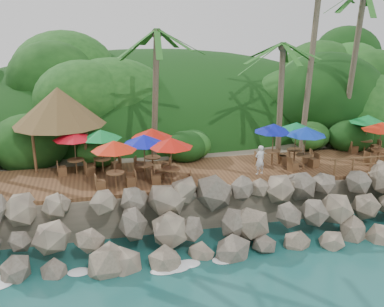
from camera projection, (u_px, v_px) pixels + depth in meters
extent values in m
plane|color=#19514F|center=(221.00, 263.00, 19.38)|extent=(140.00, 140.00, 0.00)
cube|color=gray|center=(165.00, 146.00, 34.02)|extent=(32.00, 25.20, 2.10)
ellipsoid|color=#143811|center=(152.00, 136.00, 41.33)|extent=(44.80, 28.00, 15.40)
cube|color=brown|center=(192.00, 174.00, 24.35)|extent=(26.00, 5.00, 0.20)
ellipsoid|color=white|center=(10.00, 284.00, 17.77)|extent=(1.20, 0.80, 0.06)
ellipsoid|color=white|center=(85.00, 275.00, 18.40)|extent=(1.20, 0.80, 0.06)
ellipsoid|color=white|center=(154.00, 267.00, 19.02)|extent=(1.20, 0.80, 0.06)
ellipsoid|color=white|center=(219.00, 259.00, 19.65)|extent=(1.20, 0.80, 0.06)
ellipsoid|color=white|center=(280.00, 252.00, 20.28)|extent=(1.20, 0.80, 0.06)
ellipsoid|color=white|center=(337.00, 245.00, 20.91)|extent=(1.20, 0.80, 0.06)
cylinder|color=brown|center=(155.00, 96.00, 26.15)|extent=(0.75, 1.10, 7.73)
ellipsoid|color=#23601E|center=(154.00, 30.00, 25.03)|extent=(6.00, 6.00, 2.40)
cylinder|color=brown|center=(280.00, 100.00, 27.22)|extent=(0.60, 0.57, 6.89)
ellipsoid|color=#23601E|center=(284.00, 44.00, 26.23)|extent=(6.00, 6.00, 2.40)
cylinder|color=brown|center=(311.00, 66.00, 26.94)|extent=(1.44, 1.47, 10.95)
cylinder|color=brown|center=(353.00, 71.00, 28.05)|extent=(0.77, 1.71, 10.20)
cylinder|color=brown|center=(34.00, 153.00, 23.83)|extent=(0.16, 0.16, 2.40)
cylinder|color=brown|center=(86.00, 149.00, 24.42)|extent=(0.16, 0.16, 2.40)
cylinder|color=brown|center=(40.00, 140.00, 26.45)|extent=(0.16, 0.16, 2.40)
cylinder|color=brown|center=(87.00, 137.00, 27.04)|extent=(0.16, 0.16, 2.40)
cone|color=brown|center=(59.00, 106.00, 24.77)|extent=(5.35, 5.35, 2.20)
cylinder|color=brown|center=(365.00, 147.00, 27.87)|extent=(0.09, 0.09, 0.82)
cylinder|color=brown|center=(365.00, 140.00, 27.75)|extent=(0.93, 0.93, 0.06)
cylinder|color=brown|center=(366.00, 135.00, 27.64)|extent=(0.06, 0.06, 2.42)
cone|color=#0C742E|center=(368.00, 119.00, 27.34)|extent=(2.31, 2.31, 0.50)
cube|color=brown|center=(353.00, 149.00, 27.82)|extent=(0.50, 0.50, 0.51)
cube|color=brown|center=(375.00, 148.00, 28.02)|extent=(0.50, 0.50, 0.51)
cylinder|color=brown|center=(145.00, 172.00, 23.02)|extent=(0.09, 0.09, 0.82)
cylinder|color=brown|center=(145.00, 165.00, 22.90)|extent=(0.93, 0.93, 0.06)
cylinder|color=brown|center=(145.00, 158.00, 22.79)|extent=(0.06, 0.06, 2.42)
cone|color=#0D14B3|center=(144.00, 139.00, 22.48)|extent=(2.31, 2.31, 0.50)
cube|color=brown|center=(131.00, 176.00, 22.95)|extent=(0.49, 0.49, 0.51)
cube|color=brown|center=(159.00, 174.00, 23.18)|extent=(0.49, 0.49, 0.51)
cylinder|color=brown|center=(171.00, 177.00, 22.40)|extent=(0.09, 0.09, 0.82)
cylinder|color=brown|center=(171.00, 169.00, 22.28)|extent=(0.93, 0.93, 0.06)
cylinder|color=brown|center=(171.00, 162.00, 22.17)|extent=(0.06, 0.06, 2.42)
cone|color=red|center=(171.00, 142.00, 21.87)|extent=(2.31, 2.31, 0.50)
cube|color=brown|center=(157.00, 179.00, 22.45)|extent=(0.55, 0.55, 0.51)
cube|color=brown|center=(186.00, 179.00, 22.45)|extent=(0.55, 0.55, 0.51)
cylinder|color=brown|center=(378.00, 156.00, 25.88)|extent=(0.09, 0.09, 0.82)
cylinder|color=brown|center=(379.00, 149.00, 25.76)|extent=(0.93, 0.93, 0.06)
cylinder|color=brown|center=(380.00, 143.00, 25.64)|extent=(0.06, 0.06, 2.42)
cone|color=red|center=(382.00, 126.00, 25.34)|extent=(2.31, 2.31, 0.50)
cube|color=brown|center=(369.00, 160.00, 25.55)|extent=(0.58, 0.58, 0.51)
cylinder|color=brown|center=(116.00, 180.00, 21.85)|extent=(0.09, 0.09, 0.82)
cylinder|color=brown|center=(115.00, 173.00, 21.73)|extent=(0.93, 0.93, 0.06)
cylinder|color=brown|center=(115.00, 165.00, 21.62)|extent=(0.06, 0.06, 2.42)
cone|color=red|center=(114.00, 145.00, 21.32)|extent=(2.31, 2.31, 0.50)
cube|color=brown|center=(101.00, 185.00, 21.66)|extent=(0.51, 0.51, 0.51)
cube|color=brown|center=(131.00, 181.00, 22.14)|extent=(0.51, 0.51, 0.51)
cylinder|color=brown|center=(103.00, 166.00, 24.08)|extent=(0.09, 0.09, 0.82)
cylinder|color=brown|center=(102.00, 159.00, 23.95)|extent=(0.93, 0.93, 0.06)
cylinder|color=brown|center=(102.00, 152.00, 23.84)|extent=(0.06, 0.06, 2.42)
cone|color=#0D7D33|center=(101.00, 134.00, 23.54)|extent=(2.31, 2.31, 0.50)
cube|color=brown|center=(90.00, 171.00, 23.76)|extent=(0.58, 0.58, 0.51)
cube|color=brown|center=(116.00, 166.00, 24.48)|extent=(0.58, 0.58, 0.51)
cylinder|color=brown|center=(294.00, 156.00, 25.84)|extent=(0.09, 0.09, 0.82)
cylinder|color=brown|center=(295.00, 150.00, 25.72)|extent=(0.93, 0.93, 0.06)
cylinder|color=brown|center=(295.00, 143.00, 25.61)|extent=(0.06, 0.06, 2.42)
cone|color=#0C743B|center=(296.00, 126.00, 25.30)|extent=(2.31, 2.31, 0.50)
cube|color=brown|center=(281.00, 159.00, 25.86)|extent=(0.54, 0.54, 0.51)
cube|color=brown|center=(307.00, 159.00, 25.91)|extent=(0.54, 0.54, 0.51)
cylinder|color=brown|center=(303.00, 162.00, 24.76)|extent=(0.09, 0.09, 0.82)
cylinder|color=brown|center=(304.00, 155.00, 24.64)|extent=(0.93, 0.93, 0.06)
cylinder|color=brown|center=(305.00, 149.00, 24.53)|extent=(0.06, 0.06, 2.42)
cone|color=#0C2EA4|center=(306.00, 131.00, 24.22)|extent=(2.31, 2.31, 0.50)
cube|color=brown|center=(293.00, 167.00, 24.46)|extent=(0.56, 0.56, 0.51)
cube|color=brown|center=(313.00, 163.00, 25.14)|extent=(0.56, 0.56, 0.51)
cylinder|color=brown|center=(76.00, 167.00, 23.89)|extent=(0.09, 0.09, 0.82)
cylinder|color=brown|center=(76.00, 160.00, 23.77)|extent=(0.93, 0.93, 0.06)
cylinder|color=brown|center=(75.00, 153.00, 23.66)|extent=(0.06, 0.06, 2.42)
cone|color=red|center=(74.00, 135.00, 23.36)|extent=(2.31, 2.31, 0.50)
cube|color=brown|center=(62.00, 171.00, 23.71)|extent=(0.50, 0.50, 0.51)
cube|color=brown|center=(91.00, 168.00, 24.16)|extent=(0.50, 0.50, 0.51)
cylinder|color=brown|center=(153.00, 164.00, 24.36)|extent=(0.09, 0.09, 0.82)
cylinder|color=brown|center=(152.00, 157.00, 24.24)|extent=(0.93, 0.93, 0.06)
cylinder|color=brown|center=(152.00, 151.00, 24.13)|extent=(0.06, 0.06, 2.42)
cone|color=red|center=(152.00, 133.00, 23.83)|extent=(2.31, 2.31, 0.50)
cube|color=brown|center=(139.00, 166.00, 24.49)|extent=(0.59, 0.59, 0.51)
cube|color=brown|center=(166.00, 167.00, 24.32)|extent=(0.59, 0.59, 0.51)
cylinder|color=brown|center=(272.00, 158.00, 25.49)|extent=(0.09, 0.09, 0.82)
cylinder|color=brown|center=(272.00, 151.00, 25.37)|extent=(0.93, 0.93, 0.06)
cylinder|color=brown|center=(273.00, 145.00, 25.25)|extent=(0.06, 0.06, 2.42)
cone|color=#0B1699|center=(274.00, 128.00, 24.95)|extent=(2.31, 2.31, 0.50)
cube|color=brown|center=(259.00, 161.00, 25.46)|extent=(0.52, 0.52, 0.51)
cube|color=brown|center=(284.00, 160.00, 25.60)|extent=(0.52, 0.52, 0.51)
cylinder|color=brown|center=(335.00, 167.00, 23.56)|extent=(0.10, 0.10, 1.00)
cylinder|color=brown|center=(353.00, 166.00, 23.79)|extent=(0.10, 0.10, 1.00)
cylinder|color=brown|center=(370.00, 165.00, 24.02)|extent=(0.10, 0.10, 1.00)
cube|color=brown|center=(380.00, 156.00, 24.00)|extent=(6.10, 0.06, 0.06)
cube|color=brown|center=(379.00, 163.00, 24.12)|extent=(6.10, 0.06, 0.06)
imported|color=silver|center=(260.00, 160.00, 23.75)|extent=(0.69, 0.54, 1.66)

